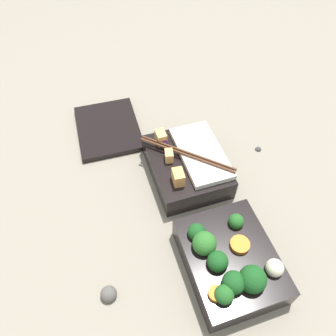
% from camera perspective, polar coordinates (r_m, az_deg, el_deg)
% --- Properties ---
extents(ground_plane, '(3.00, 3.00, 0.00)m').
position_cam_1_polar(ground_plane, '(0.65, 7.45, -8.68)').
color(ground_plane, gray).
extents(bento_tray_vegetable, '(0.18, 0.15, 0.08)m').
position_cam_1_polar(bento_tray_vegetable, '(0.58, 10.67, -15.63)').
color(bento_tray_vegetable, black).
rests_on(bento_tray_vegetable, ground_plane).
extents(bento_tray_rice, '(0.18, 0.16, 0.08)m').
position_cam_1_polar(bento_tray_rice, '(0.69, 3.38, 0.64)').
color(bento_tray_rice, black).
rests_on(bento_tray_rice, ground_plane).
extents(bento_lid, '(0.18, 0.15, 0.01)m').
position_cam_1_polar(bento_lid, '(0.80, -10.38, 6.84)').
color(bento_lid, black).
rests_on(bento_lid, ground_plane).
extents(pebble_1, '(0.03, 0.03, 0.03)m').
position_cam_1_polar(pebble_1, '(0.59, -10.30, -20.80)').
color(pebble_1, '#595651').
rests_on(pebble_1, ground_plane).
extents(pebble_2, '(0.01, 0.01, 0.01)m').
position_cam_1_polar(pebble_2, '(0.78, 15.47, 3.28)').
color(pebble_2, '#474442').
rests_on(pebble_2, ground_plane).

